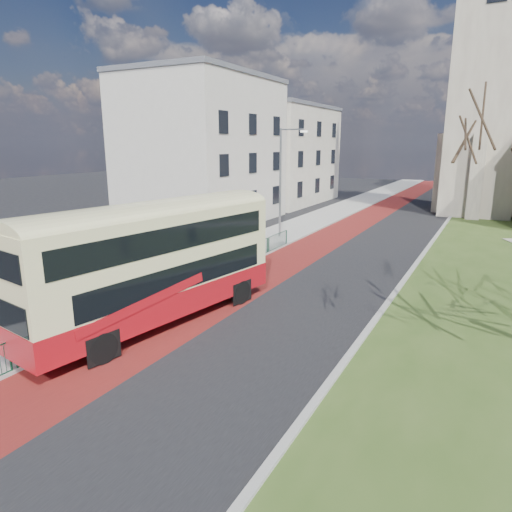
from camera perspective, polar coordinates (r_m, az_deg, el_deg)
The scene contains 11 objects.
ground at distance 17.92m, azimuth -8.60°, elevation -9.49°, with size 160.00×160.00×0.00m, color black.
road_carriageway at distance 34.91m, azimuth 13.34°, elevation 1.88°, with size 9.00×120.00×0.01m, color black.
bus_lane at distance 35.66m, azimuth 9.14°, elevation 2.34°, with size 3.40×120.00×0.01m, color #591414.
pavement_west at distance 37.01m, azimuth 3.57°, elevation 3.00°, with size 4.00×120.00×0.12m, color gray.
kerb_west at distance 36.25m, azimuth 6.46°, elevation 2.71°, with size 0.25×120.00×0.13m, color #999993.
kerb_east at distance 36.02m, azimuth 21.25°, elevation 1.77°, with size 0.25×80.00×0.13m, color #999993.
pedestrian_railing at distance 22.41m, azimuth -8.68°, elevation -3.15°, with size 0.07×24.00×1.12m.
street_block_near at distance 42.51m, azimuth -6.54°, elevation 13.11°, with size 10.30×14.30×13.00m.
street_block_far at distance 56.47m, azimuth 2.89°, elevation 12.61°, with size 10.30×16.30×11.50m.
streetlamp at distance 34.34m, azimuth 3.29°, elevation 9.79°, with size 2.13×0.18×8.00m.
bus at distance 18.22m, azimuth -12.56°, elevation -0.32°, with size 4.38×11.57×4.72m.
Camera 1 is at (9.94, -13.12, 7.09)m, focal length 32.00 mm.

